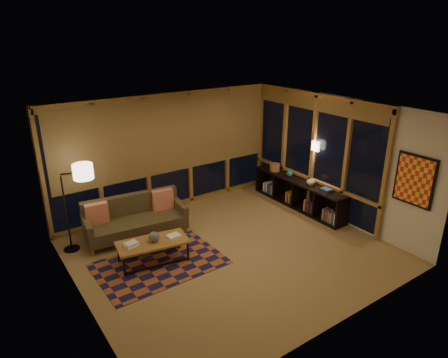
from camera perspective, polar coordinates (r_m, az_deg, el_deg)
floor at (r=7.76m, az=1.01°, el=-10.27°), size 5.50×5.00×0.01m
ceiling at (r=6.77m, az=1.16°, el=9.67°), size 5.50×5.00×0.01m
walls at (r=7.16m, az=1.08°, el=-0.99°), size 5.51×5.01×2.70m
window_wall_back at (r=9.13m, az=-7.89°, el=3.70°), size 5.30×0.16×2.60m
window_wall_right at (r=9.28m, az=12.44°, el=3.69°), size 0.16×3.70×2.60m
wall_art at (r=7.92m, az=25.56°, el=-0.16°), size 0.06×0.74×0.94m
wall_sconce at (r=9.09m, az=12.96°, el=4.60°), size 0.12×0.18×0.22m
sofa at (r=8.27m, az=-12.51°, el=-5.56°), size 2.06×1.03×0.81m
pillow_left at (r=8.17m, az=-17.71°, el=-4.72°), size 0.44×0.19×0.43m
pillow_right at (r=8.51m, az=-8.76°, el=-2.87°), size 0.45×0.20×0.44m
area_rug at (r=7.48m, az=-9.17°, el=-11.85°), size 2.25×1.52×0.01m
coffee_table at (r=7.46m, az=-10.08°, el=-10.18°), size 1.34×0.78×0.42m
book_stack_a at (r=7.27m, az=-13.15°, el=-9.03°), size 0.28×0.24×0.07m
book_stack_b at (r=7.41m, az=-7.16°, el=-8.13°), size 0.23×0.19×0.04m
ceramic_pot at (r=7.31m, az=-9.98°, el=-8.11°), size 0.22×0.22×0.19m
floor_lamp at (r=7.99m, az=-21.66°, el=-4.09°), size 0.61×0.45×1.69m
bookshelf at (r=9.59m, az=10.51°, el=-2.06°), size 0.40×2.67×0.67m
basket at (r=9.98m, az=7.28°, el=1.68°), size 0.32×0.32×0.19m
teal_bowl at (r=9.65m, az=9.36°, el=0.77°), size 0.18×0.18×0.15m
vase at (r=9.20m, az=12.32°, el=-0.29°), size 0.25×0.25×0.21m
shelf_book_stack at (r=8.94m, az=14.39°, el=-1.56°), size 0.21×0.26×0.07m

